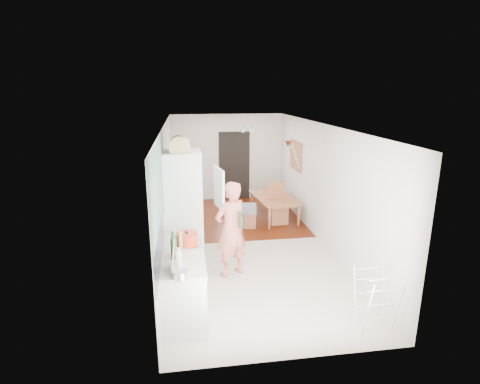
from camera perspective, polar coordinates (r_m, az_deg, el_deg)
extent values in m
cube|color=beige|center=(7.97, 1.02, -8.08)|extent=(3.20, 7.00, 0.01)
cube|color=#62220A|center=(9.68, -0.76, -3.72)|extent=(3.20, 3.30, 0.01)
cube|color=slate|center=(5.39, -12.24, 0.81)|extent=(0.02, 3.00, 1.30)
cube|color=black|center=(5.10, -12.11, -8.38)|extent=(0.02, 1.90, 0.50)
cube|color=black|center=(11.00, -0.87, 3.99)|extent=(0.90, 0.04, 2.00)
cube|color=silver|center=(5.41, -8.55, -15.27)|extent=(0.60, 0.90, 0.86)
cube|color=beige|center=(5.19, -8.75, -10.90)|extent=(0.62, 0.92, 0.06)
cube|color=silver|center=(6.07, -8.57, -11.59)|extent=(0.60, 0.60, 0.88)
cube|color=#B9B8BB|center=(5.87, -8.74, -7.59)|extent=(0.60, 0.60, 0.04)
cube|color=silver|center=(6.77, -8.54, -2.86)|extent=(0.66, 0.66, 2.15)
cube|color=silver|center=(6.37, -3.21, 0.58)|extent=(0.14, 0.56, 0.70)
cube|color=white|center=(6.64, -6.02, 1.14)|extent=(0.02, 0.52, 0.66)
cube|color=#AB7A4D|center=(9.67, 8.53, 5.55)|extent=(0.03, 0.90, 0.70)
cube|color=#AA5F39|center=(9.66, 8.45, 5.54)|extent=(0.00, 0.94, 0.74)
cone|color=maroon|center=(10.24, 7.32, 7.27)|extent=(0.18, 0.18, 0.16)
imported|color=#D66B5D|center=(6.40, -1.42, -4.46)|extent=(0.87, 0.77, 2.00)
imported|color=#AA5F39|center=(9.54, 5.35, -2.59)|extent=(0.90, 1.44, 0.48)
cube|color=slate|center=(8.79, 1.21, -2.54)|extent=(0.44, 0.44, 0.17)
cylinder|color=red|center=(5.69, -8.10, -7.07)|extent=(0.35, 0.35, 0.19)
cylinder|color=#B9B8BB|center=(4.79, -9.11, -12.29)|extent=(0.19, 0.19, 0.09)
cylinder|color=#1B3F21|center=(6.26, -0.02, -4.25)|extent=(0.06, 0.06, 0.27)
cylinder|color=#1B3F21|center=(5.25, -10.15, -8.56)|extent=(0.07, 0.07, 0.29)
cylinder|color=#1B3F21|center=(5.34, -10.07, -8.14)|extent=(0.08, 0.08, 0.29)
cylinder|color=silver|center=(5.05, -9.30, -10.01)|extent=(0.11, 0.11, 0.21)
cylinder|color=tan|center=(5.57, -9.03, -7.50)|extent=(0.07, 0.07, 0.21)
cylinder|color=tan|center=(5.62, -10.12, -7.29)|extent=(0.06, 0.06, 0.22)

